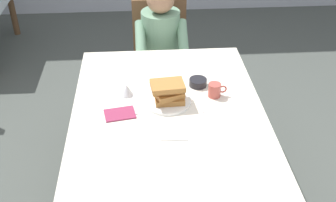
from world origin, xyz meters
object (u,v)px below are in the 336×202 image
Objects in this scene: plate_breakfast at (167,101)px; bowl_butter at (198,82)px; diner_person at (161,43)px; chair_diner at (160,49)px; syrup_pitcher at (127,90)px; dining_table_main at (168,123)px; spoon_near_edge at (174,139)px; breakfast_stack at (168,92)px; knife_right_of_plate at (200,103)px; cup_coffee at (215,90)px; fork_left_of_plate at (135,105)px.

bowl_butter reaches higher than plate_breakfast.
diner_person reaches higher than bowl_butter.
chair_diner is 11.62× the size of syrup_pitcher.
chair_diner is at bearing 75.75° from syrup_pitcher.
spoon_near_edge is at bearing -87.36° from dining_table_main.
breakfast_stack reaches higher than plate_breakfast.
plate_breakfast is 1.40× the size of knife_right_of_plate.
syrup_pitcher reaches higher than knife_right_of_plate.
dining_table_main is at bearing 103.36° from knife_right_of_plate.
chair_diner is 0.21m from diner_person.
chair_diner is at bearing 94.74° from spoon_near_edge.
bowl_butter is (0.19, -0.76, 0.09)m from diner_person.
breakfast_stack is at bearing 89.40° from chair_diner.
breakfast_stack is 0.29m from cup_coffee.
breakfast_stack is at bearing 96.31° from spoon_near_edge.
bowl_butter is 0.44m from fork_left_of_plate.
syrup_pitcher is at bearing 124.46° from spoon_near_edge.
spoon_near_edge is at bearing 145.71° from knife_right_of_plate.
spoon_near_edge is (-0.28, -0.39, -0.04)m from cup_coffee.
bowl_butter is (0.20, 0.18, -0.06)m from breakfast_stack.
breakfast_stack is 1.88× the size of bowl_butter.
syrup_pitcher reaches higher than spoon_near_edge.
diner_person reaches higher than chair_diner.
breakfast_stack is (0.00, -0.01, 0.07)m from plate_breakfast.
chair_diner is at bearing 89.27° from dining_table_main.
diner_person reaches higher than cup_coffee.
dining_table_main is 13.85× the size of bowl_butter.
cup_coffee reaches higher than syrup_pitcher.
diner_person is 9.91× the size of cup_coffee.
chair_diner is at bearing 3.27° from knife_right_of_plate.
bowl_butter reaches higher than spoon_near_edge.
knife_right_of_plate is at bearing 100.42° from diner_person.
fork_left_of_plate is (-0.19, -0.02, -0.01)m from plate_breakfast.
plate_breakfast is at bearing -89.02° from fork_left_of_plate.
cup_coffee is at bearing -61.58° from knife_right_of_plate.
spoon_near_edge is (0.25, -0.44, -0.04)m from syrup_pitcher.
bowl_butter is 0.55× the size of knife_right_of_plate.
plate_breakfast is 0.35m from spoon_near_edge.
knife_right_of_plate is (-0.10, -0.07, -0.04)m from cup_coffee.
breakfast_stack is at bearing 89.30° from diner_person.
diner_person is 0.78m from bowl_butter.
diner_person is 10.18× the size of bowl_butter.
knife_right_of_plate is (-0.01, -0.19, -0.02)m from bowl_butter.
breakfast_stack reaches higher than syrup_pitcher.
chair_diner reaches higher than cup_coffee.
plate_breakfast is (-0.00, 0.09, 0.10)m from dining_table_main.
bowl_butter is at bearing 10.25° from syrup_pitcher.
diner_person is 4.00× the size of plate_breakfast.
syrup_pitcher is at bearing 17.17° from fork_left_of_plate.
chair_diner is 8.23× the size of cup_coffee.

